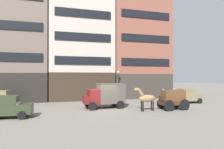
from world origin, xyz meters
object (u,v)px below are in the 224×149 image
(sedan_dark, at_px, (8,107))
(pedestrian_officer, at_px, (163,94))
(draft_horse, at_px, (146,98))
(sedan_light, at_px, (0,99))
(sedan_parked_curb, at_px, (187,96))
(delivery_truck_near, at_px, (105,95))
(cargo_wagon, at_px, (173,98))
(fire_hydrant_curbside, at_px, (151,97))
(streetlamp_curbside, at_px, (118,81))

(sedan_dark, height_order, pedestrian_officer, sedan_dark)
(draft_horse, relative_size, sedan_light, 0.62)
(sedan_light, relative_size, sedan_parked_curb, 1.01)
(delivery_truck_near, height_order, pedestrian_officer, delivery_truck_near)
(cargo_wagon, height_order, sedan_dark, cargo_wagon)
(pedestrian_officer, bearing_deg, fire_hydrant_curbside, 118.51)
(draft_horse, bearing_deg, cargo_wagon, 0.02)
(pedestrian_officer, bearing_deg, draft_horse, -132.65)
(cargo_wagon, distance_m, sedan_light, 18.58)
(sedan_parked_curb, distance_m, fire_hydrant_curbside, 5.07)
(sedan_light, bearing_deg, delivery_truck_near, -18.53)
(streetlamp_curbside, bearing_deg, sedan_dark, -147.23)
(cargo_wagon, height_order, delivery_truck_near, delivery_truck_near)
(sedan_light, height_order, sedan_parked_curb, same)
(streetlamp_curbside, height_order, fire_hydrant_curbside, streetlamp_curbside)
(streetlamp_curbside, relative_size, fire_hydrant_curbside, 4.96)
(delivery_truck_near, xyz_separation_m, fire_hydrant_curbside, (7.85, 4.75, -1.00))
(delivery_truck_near, distance_m, fire_hydrant_curbside, 9.23)
(pedestrian_officer, bearing_deg, sedan_light, 177.96)
(draft_horse, height_order, sedan_light, draft_horse)
(sedan_parked_curb, bearing_deg, cargo_wagon, -141.57)
(pedestrian_officer, xyz_separation_m, streetlamp_curbside, (-5.66, 2.21, 1.69))
(sedan_dark, xyz_separation_m, sedan_light, (-2.11, 6.25, 0.00))
(cargo_wagon, xyz_separation_m, sedan_light, (-17.39, 6.56, -0.23))
(sedan_dark, relative_size, sedan_parked_curb, 0.99)
(delivery_truck_near, bearing_deg, sedan_parked_curb, 3.40)
(sedan_light, xyz_separation_m, fire_hydrant_curbside, (18.87, 1.06, -0.49))
(sedan_parked_curb, bearing_deg, streetlamp_curbside, 149.13)
(sedan_dark, distance_m, sedan_light, 6.60)
(pedestrian_officer, bearing_deg, cargo_wagon, -112.66)
(draft_horse, relative_size, fire_hydrant_curbside, 2.83)
(draft_horse, xyz_separation_m, delivery_truck_near, (-3.41, 2.87, 0.15))
(sedan_dark, bearing_deg, streetlamp_curbside, 32.77)
(sedan_dark, distance_m, streetlamp_curbside, 14.44)
(cargo_wagon, distance_m, sedan_parked_curb, 5.65)
(cargo_wagon, xyz_separation_m, delivery_truck_near, (-6.36, 2.87, 0.28))
(draft_horse, distance_m, delivery_truck_near, 4.46)
(draft_horse, relative_size, sedan_parked_curb, 0.62)
(sedan_dark, bearing_deg, sedan_light, 108.69)
(sedan_parked_curb, height_order, pedestrian_officer, sedan_parked_curb)
(sedan_parked_curb, xyz_separation_m, fire_hydrant_curbside, (-2.93, 4.11, -0.49))
(sedan_dark, relative_size, fire_hydrant_curbside, 4.52)
(sedan_dark, distance_m, pedestrian_officer, 18.56)
(delivery_truck_near, bearing_deg, sedan_light, 161.47)
(draft_horse, distance_m, sedan_light, 15.86)
(draft_horse, distance_m, fire_hydrant_curbside, 8.86)
(sedan_parked_curb, bearing_deg, pedestrian_officer, 130.03)
(fire_hydrant_curbside, bearing_deg, sedan_dark, -156.44)
(sedan_dark, bearing_deg, cargo_wagon, -1.17)
(pedestrian_officer, bearing_deg, streetlamp_curbside, 158.64)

